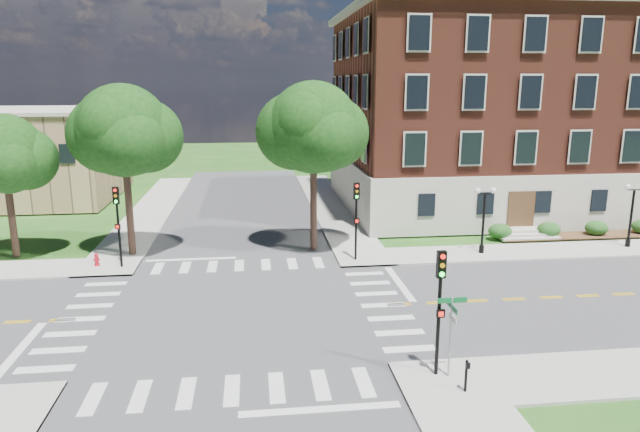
{
  "coord_description": "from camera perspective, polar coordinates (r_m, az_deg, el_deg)",
  "views": [
    {
      "loc": [
        0.95,
        -25.89,
        10.75
      ],
      "look_at": [
        4.78,
        6.11,
        3.2
      ],
      "focal_mm": 32.0,
      "sensor_mm": 36.0,
      "label": 1
    }
  ],
  "objects": [
    {
      "name": "road_ew",
      "position": [
        28.05,
        -8.35,
        -9.49
      ],
      "size": [
        90.0,
        12.0,
        0.01
      ],
      "primitive_type": "cube",
      "color": "#3D3D3F",
      "rests_on": "ground"
    },
    {
      "name": "sidewalk_ne",
      "position": [
        45.0,
        12.09,
        -0.85
      ],
      "size": [
        34.0,
        34.0,
        0.12
      ],
      "color": "#9E9B93",
      "rests_on": "ground"
    },
    {
      "name": "sidewalk_nw",
      "position": [
        45.64,
        -27.56,
        -1.89
      ],
      "size": [
        34.0,
        34.0,
        0.12
      ],
      "color": "#9E9B93",
      "rests_on": "ground"
    },
    {
      "name": "twin_lamp_east",
      "position": [
        42.62,
        28.72,
        0.41
      ],
      "size": [
        1.36,
        0.36,
        4.23
      ],
      "color": "black",
      "rests_on": "ground"
    },
    {
      "name": "traffic_signal_nw",
      "position": [
        35.1,
        -19.58,
        -0.04
      ],
      "size": [
        0.36,
        0.42,
        4.8
      ],
      "color": "black",
      "rests_on": "ground"
    },
    {
      "name": "traffic_signal_se",
      "position": [
        21.28,
        11.89,
        -7.94
      ],
      "size": [
        0.33,
        0.36,
        4.8
      ],
      "color": "black",
      "rests_on": "ground"
    },
    {
      "name": "stop_bar_east",
      "position": [
        31.81,
        7.94,
        -6.7
      ],
      "size": [
        0.4,
        5.5,
        0.0
      ],
      "primitive_type": "cube",
      "color": "silver",
      "rests_on": "ground"
    },
    {
      "name": "ground",
      "position": [
        28.05,
        -8.35,
        -9.5
      ],
      "size": [
        160.0,
        160.0,
        0.0
      ],
      "primitive_type": "plane",
      "color": "#1C5016",
      "rests_on": "ground"
    },
    {
      "name": "shrub_row",
      "position": [
        46.26,
        27.72,
        -1.8
      ],
      "size": [
        18.0,
        2.0,
        1.3
      ],
      "primitive_type": null,
      "color": "#1F4316",
      "rests_on": "ground"
    },
    {
      "name": "main_building",
      "position": [
        53.19,
        19.16,
        9.87
      ],
      "size": [
        30.6,
        22.4,
        16.5
      ],
      "color": "#B5AD9F",
      "rests_on": "ground"
    },
    {
      "name": "push_button_post",
      "position": [
        21.35,
        14.43,
        -15.07
      ],
      "size": [
        0.14,
        0.21,
        1.2
      ],
      "color": "black",
      "rests_on": "ground"
    },
    {
      "name": "tree_b",
      "position": [
        39.49,
        -29.07,
        5.45
      ],
      "size": [
        4.81,
        4.81,
        8.88
      ],
      "color": "#322219",
      "rests_on": "ground"
    },
    {
      "name": "traffic_signal_ne",
      "position": [
        34.5,
        3.65,
        0.49
      ],
      "size": [
        0.36,
        0.42,
        4.8
      ],
      "color": "black",
      "rests_on": "ground"
    },
    {
      "name": "tree_d",
      "position": [
        36.04,
        -0.67,
        8.81
      ],
      "size": [
        5.78,
        5.78,
        10.8
      ],
      "color": "#322219",
      "rests_on": "ground"
    },
    {
      "name": "tree_c",
      "position": [
        36.85,
        -19.08,
        8.03
      ],
      "size": [
        5.65,
        5.65,
        10.63
      ],
      "color": "#322219",
      "rests_on": "ground"
    },
    {
      "name": "twin_lamp_west",
      "position": [
        37.46,
        16.05,
        -0.03
      ],
      "size": [
        1.36,
        0.36,
        4.23
      ],
      "color": "black",
      "rests_on": "ground"
    },
    {
      "name": "crosswalk_east",
      "position": [
        28.72,
        6.34,
        -8.88
      ],
      "size": [
        2.2,
        10.2,
        0.02
      ],
      "primitive_type": null,
      "color": "silver",
      "rests_on": "ground"
    },
    {
      "name": "street_sign_pole",
      "position": [
        21.58,
        13.0,
        -10.21
      ],
      "size": [
        1.1,
        1.1,
        3.1
      ],
      "color": "gray",
      "rests_on": "ground"
    },
    {
      "name": "fire_hydrant",
      "position": [
        36.53,
        -21.43,
        -4.11
      ],
      "size": [
        0.35,
        0.35,
        0.75
      ],
      "color": "red",
      "rests_on": "ground"
    },
    {
      "name": "road_ns",
      "position": [
        28.04,
        -8.35,
        -9.49
      ],
      "size": [
        12.0,
        90.0,
        0.01
      ],
      "primitive_type": "cube",
      "color": "#3D3D3F",
      "rests_on": "ground"
    },
    {
      "name": "secondary_building",
      "position": [
        60.76,
        -29.1,
        5.42
      ],
      "size": [
        20.4,
        15.4,
        8.3
      ],
      "color": "#997654",
      "rests_on": "ground"
    }
  ]
}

